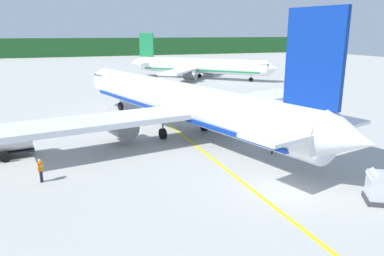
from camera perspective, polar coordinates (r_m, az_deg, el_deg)
name	(u,v)px	position (r m, az deg, el deg)	size (l,w,h in m)	color
ground	(138,90)	(69.40, -8.34, 5.90)	(240.00, 320.00, 0.20)	#A8A8A3
distant_treeline	(87,47)	(172.34, -16.07, 12.01)	(216.00, 6.00, 7.92)	#1E5123
airliner_foreground	(179,101)	(37.91, -2.03, 4.17)	(34.23, 41.01, 11.90)	silver
airliner_mid_apron	(199,66)	(83.98, 1.08, 9.62)	(27.59, 27.38, 10.17)	white
cargo_container_near	(381,188)	(25.79, 27.31, -8.27)	(2.36, 2.36, 2.03)	#333338
crew_marshaller	(272,143)	(32.60, 12.43, -2.36)	(0.46, 0.51, 1.60)	#191E33
crew_loader_left	(40,168)	(28.01, -22.55, -5.83)	(0.38, 0.59, 1.73)	#191E33
apron_guide_line	(194,145)	(34.64, 0.38, -2.60)	(0.30, 60.00, 0.01)	yellow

